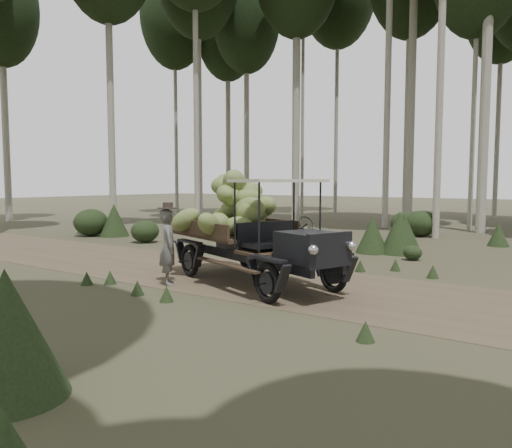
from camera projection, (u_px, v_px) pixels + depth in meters
The scene contains 5 objects.
ground at pixel (233, 276), 11.82m from camera, with size 120.00×120.00×0.00m, color #473D2B.
dirt_track at pixel (233, 276), 11.82m from camera, with size 70.00×4.00×0.01m, color brown.
banana_truck at pixel (244, 215), 11.25m from camera, with size 5.20×3.27×2.61m.
farmer at pixel (168, 246), 10.78m from camera, with size 0.71×0.69×1.79m.
undergrowth at pixel (248, 250), 12.33m from camera, with size 24.06×22.20×1.36m.
Camera 1 is at (7.16, -9.22, 2.24)m, focal length 35.00 mm.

